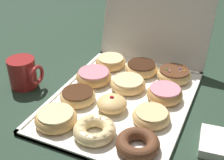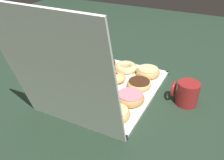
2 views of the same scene
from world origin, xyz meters
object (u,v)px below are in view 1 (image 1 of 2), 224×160
at_px(cruller_donut_1, 95,130).
at_px(sprinkle_donut_11, 174,74).
at_px(chocolate_cake_ring_donut_2, 138,144).
at_px(coffee_mug, 23,72).
at_px(pink_frosted_donut_6, 94,76).
at_px(chocolate_frosted_donut_10, 141,68).
at_px(glazed_ring_donut_9, 111,62).
at_px(glazed_ring_donut_7, 128,84).
at_px(jelly_filled_donut_4, 112,104).
at_px(glazed_ring_donut_0, 56,118).
at_px(napkin_stack, 222,144).
at_px(glazed_ring_donut_5, 151,116).
at_px(pink_frosted_donut_8, 165,93).
at_px(donut_box, 122,100).
at_px(chocolate_frosted_donut_3, 78,96).

relative_size(cruller_donut_1, sprinkle_donut_11, 0.98).
distance_m(chocolate_cake_ring_donut_2, coffee_mug, 0.48).
relative_size(pink_frosted_donut_6, chocolate_frosted_donut_10, 1.05).
bearing_deg(glazed_ring_donut_9, cruller_donut_1, -71.37).
distance_m(glazed_ring_donut_7, chocolate_frosted_donut_10, 0.12).
height_order(jelly_filled_donut_4, pink_frosted_donut_6, jelly_filled_donut_4).
distance_m(glazed_ring_donut_0, chocolate_frosted_donut_10, 0.39).
bearing_deg(napkin_stack, glazed_ring_donut_0, -166.67).
distance_m(glazed_ring_donut_0, glazed_ring_donut_7, 0.28).
relative_size(chocolate_cake_ring_donut_2, glazed_ring_donut_5, 1.04).
distance_m(pink_frosted_donut_8, coffee_mug, 0.47).
xyz_separation_m(pink_frosted_donut_8, glazed_ring_donut_9, (-0.24, 0.12, -0.00)).
xyz_separation_m(glazed_ring_donut_0, chocolate_frosted_donut_10, (0.12, 0.37, -0.00)).
height_order(chocolate_cake_ring_donut_2, pink_frosted_donut_6, pink_frosted_donut_6).
xyz_separation_m(glazed_ring_donut_7, coffee_mug, (-0.33, -0.11, 0.02)).
height_order(glazed_ring_donut_0, napkin_stack, glazed_ring_donut_0).
relative_size(chocolate_frosted_donut_10, sprinkle_donut_11, 0.98).
xyz_separation_m(donut_box, napkin_stack, (0.32, -0.08, 0.01)).
height_order(chocolate_cake_ring_donut_2, chocolate_frosted_donut_3, same).
bearing_deg(glazed_ring_donut_9, glazed_ring_donut_5, -45.91).
xyz_separation_m(donut_box, chocolate_frosted_donut_3, (-0.12, -0.06, 0.02)).
distance_m(donut_box, glazed_ring_donut_0, 0.22).
relative_size(donut_box, glazed_ring_donut_9, 4.77).
height_order(cruller_donut_1, jelly_filled_donut_4, jelly_filled_donut_4).
relative_size(glazed_ring_donut_5, glazed_ring_donut_7, 0.93).
bearing_deg(napkin_stack, chocolate_frosted_donut_3, 177.30).
relative_size(glazed_ring_donut_7, glazed_ring_donut_9, 1.04).
bearing_deg(sprinkle_donut_11, cruller_donut_1, -107.19).
relative_size(chocolate_frosted_donut_3, glazed_ring_donut_7, 0.95).
height_order(jelly_filled_donut_4, glazed_ring_donut_7, jelly_filled_donut_4).
bearing_deg(cruller_donut_1, jelly_filled_donut_4, 93.75).
bearing_deg(sprinkle_donut_11, glazed_ring_donut_5, -89.89).
height_order(chocolate_frosted_donut_3, glazed_ring_donut_7, glazed_ring_donut_7).
relative_size(glazed_ring_donut_7, pink_frosted_donut_8, 1.04).
relative_size(chocolate_frosted_donut_3, jelly_filled_donut_4, 1.23).
bearing_deg(napkin_stack, glazed_ring_donut_9, 148.59).
bearing_deg(chocolate_cake_ring_donut_2, cruller_donut_1, 179.83).
bearing_deg(cruller_donut_1, chocolate_cake_ring_donut_2, -0.17).
bearing_deg(sprinkle_donut_11, pink_frosted_donut_6, -152.91).
bearing_deg(coffee_mug, chocolate_frosted_donut_10, 34.51).
bearing_deg(chocolate_frosted_donut_3, glazed_ring_donut_7, 48.50).
relative_size(chocolate_cake_ring_donut_2, sprinkle_donut_11, 0.95).
height_order(glazed_ring_donut_9, sprinkle_donut_11, sprinkle_donut_11).
xyz_separation_m(cruller_donut_1, pink_frosted_donut_8, (0.12, 0.24, 0.00)).
bearing_deg(glazed_ring_donut_5, pink_frosted_donut_8, 88.31).
height_order(glazed_ring_donut_9, chocolate_frosted_donut_10, same).
relative_size(jelly_filled_donut_4, glazed_ring_donut_5, 0.83).
relative_size(glazed_ring_donut_7, coffee_mug, 1.05).
xyz_separation_m(donut_box, coffee_mug, (-0.34, -0.05, 0.05)).
distance_m(chocolate_frosted_donut_3, coffee_mug, 0.22).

